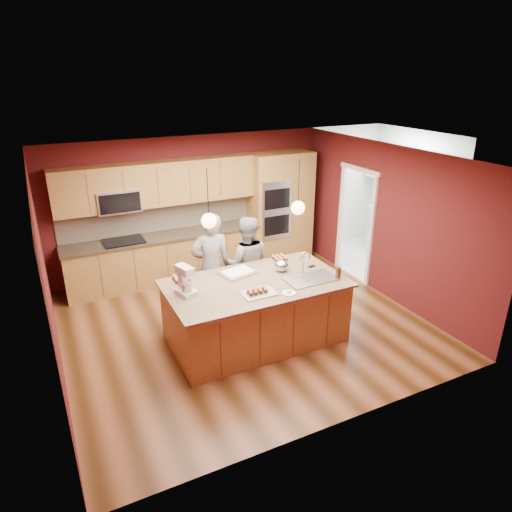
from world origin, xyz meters
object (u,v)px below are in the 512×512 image
mixing_bowl (282,266)px  island (256,311)px  person_right (246,264)px  stand_mixer (185,282)px  person_left (211,266)px

mixing_bowl → island: bearing=-159.8°
person_right → stand_mixer: person_right is taller
person_right → stand_mixer: size_ratio=3.95×
person_left → person_right: size_ratio=1.09×
person_left → stand_mixer: (-0.71, -0.89, 0.25)m
mixing_bowl → person_right: bearing=106.0°
island → person_left: (-0.33, 0.98, 0.40)m
stand_mixer → person_left: bearing=35.0°
island → stand_mixer: bearing=174.8°
island → mixing_bowl: island is taller
person_left → person_right: 0.64m
person_left → mixing_bowl: bearing=143.7°
island → stand_mixer: 1.23m
stand_mixer → mixing_bowl: bearing=-13.0°
mixing_bowl → person_left: bearing=137.3°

